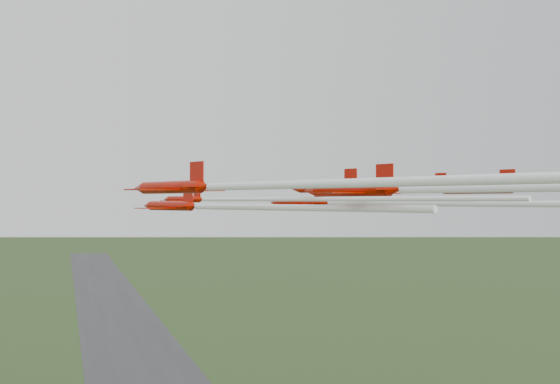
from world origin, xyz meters
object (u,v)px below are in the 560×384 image
object	(u,v)px
jet_row2_right	(355,203)
jet_row3_mid	(394,187)
jet_row4_left	(501,188)
jet_row3_left	(234,186)
jet_row2_left	(212,206)
jet_lead	(252,199)
jet_row3_right	(538,186)

from	to	relation	value
jet_row2_right	jet_row3_mid	size ratio (longest dim) A/B	1.04
jet_row2_right	jet_row4_left	distance (m)	38.53
jet_row4_left	jet_row3_left	bearing A→B (deg)	111.66
jet_row3_left	jet_row3_mid	world-z (taller)	jet_row3_mid
jet_row3_left	jet_row4_left	distance (m)	21.85
jet_row2_left	jet_row3_mid	size ratio (longest dim) A/B	0.89
jet_lead	jet_row2_right	size ratio (longest dim) A/B	1.11
jet_row2_left	jet_row4_left	size ratio (longest dim) A/B	0.75
jet_row3_mid	jet_row4_left	bearing A→B (deg)	-127.61
jet_row3_left	jet_lead	bearing A→B (deg)	45.09
jet_lead	jet_row4_left	bearing A→B (deg)	-108.27
jet_row2_left	jet_row4_left	world-z (taller)	jet_row4_left
jet_row2_right	jet_row3_right	distance (m)	22.94
jet_row2_left	jet_row4_left	distance (m)	34.83
jet_row2_left	jet_row2_right	xyz separation A→B (m)	(20.39, 5.60, 0.34)
jet_row3_mid	jet_row3_right	xyz separation A→B (m)	(21.13, 1.23, 0.27)
jet_row2_left	jet_row3_right	bearing A→B (deg)	-29.98
jet_lead	jet_row4_left	size ratio (longest dim) A/B	0.97
jet_row3_right	jet_row4_left	world-z (taller)	jet_row3_right
jet_lead	jet_row4_left	xyz separation A→B (m)	(5.21, -43.14, 0.67)
jet_row3_left	jet_row3_right	distance (m)	43.93
jet_row2_left	jet_lead	bearing A→B (deg)	30.71
jet_row2_left	jet_row2_right	distance (m)	21.15
jet_row2_left	jet_row3_right	distance (m)	41.09
jet_lead	jet_row3_left	world-z (taller)	jet_row3_left
jet_row4_left	jet_row3_mid	bearing A→B (deg)	55.08
jet_row4_left	jet_row2_right	bearing A→B (deg)	58.08
jet_row2_right	jet_row3_left	size ratio (longest dim) A/B	1.10
jet_row2_right	jet_row3_left	xyz separation A→B (m)	(-22.07, -21.78, 1.57)
jet_row2_left	jet_row2_right	size ratio (longest dim) A/B	0.85
jet_lead	jet_row3_mid	distance (m)	20.60
jet_row2_left	jet_row2_right	world-z (taller)	jet_row2_right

